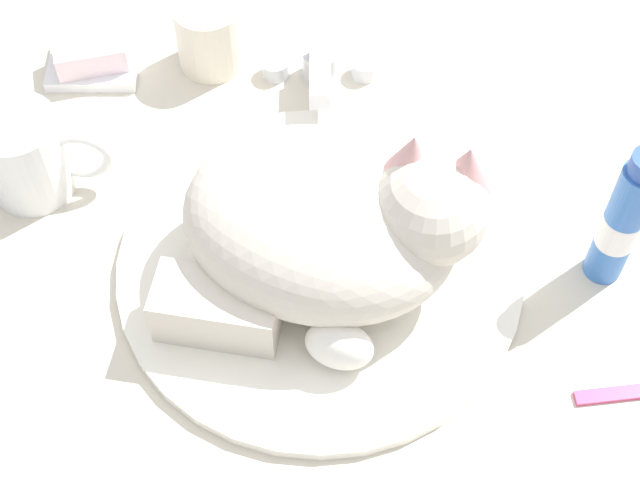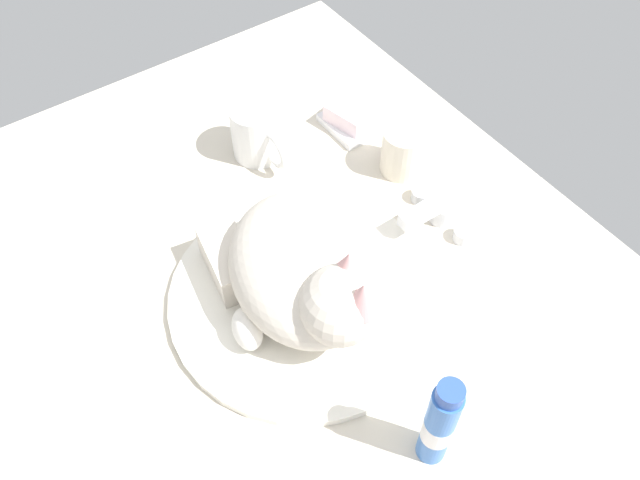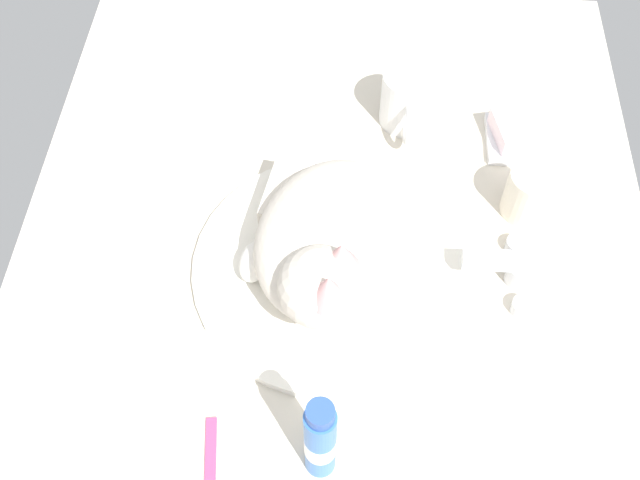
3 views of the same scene
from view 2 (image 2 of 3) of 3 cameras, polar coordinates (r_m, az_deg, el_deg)
The scene contains 9 objects.
ground_plane at distance 88.13cm, azimuth -1.26°, elevation -5.53°, with size 110.00×82.50×3.00cm, color beige.
sink_basin at distance 86.37cm, azimuth -1.28°, elevation -4.79°, with size 35.30×35.30×1.18cm, color white.
faucet at distance 94.22cm, azimuth 9.97°, elevation 2.34°, with size 11.81×9.44×5.09cm.
cat at distance 79.91cm, azimuth -1.19°, elevation -2.84°, with size 28.22×23.75×15.28cm.
coffee_mug at distance 101.28cm, azimuth -5.38°, elevation 9.18°, with size 11.78×7.63×8.73cm.
rinse_cup at distance 99.79cm, azimuth 7.20°, elevation 7.61°, with size 6.67×6.67×7.33cm.
soap_dish at distance 107.81cm, azimuth 2.46°, elevation 9.86°, with size 9.00×6.40×1.20cm, color white.
soap_bar at distance 106.49cm, azimuth 2.50°, elevation 10.66°, with size 6.93×4.69×2.79cm, color silver.
toothpaste_bottle at distance 72.12cm, azimuth 10.35°, elevation -15.21°, with size 3.36×3.36×15.43cm.
Camera 2 is at (39.82, -25.68, 72.80)cm, focal length 37.28 mm.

